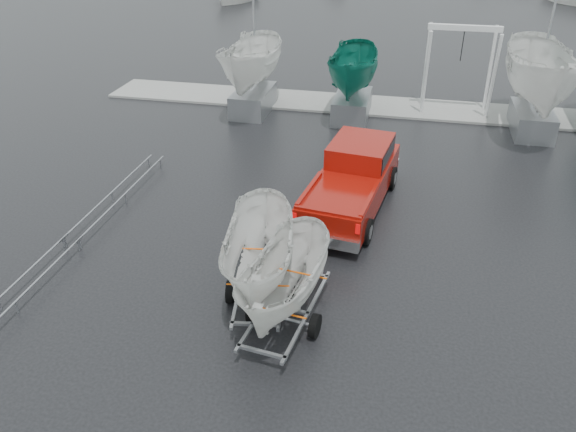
% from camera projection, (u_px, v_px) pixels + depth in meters
% --- Properties ---
extents(ground_plane, '(120.00, 120.00, 0.00)m').
position_uv_depth(ground_plane, '(378.00, 248.00, 16.93)').
color(ground_plane, black).
rests_on(ground_plane, ground).
extents(dock, '(30.00, 3.00, 0.12)m').
position_uv_depth(dock, '(399.00, 107.00, 27.90)').
color(dock, '#979791').
rests_on(dock, ground).
extents(pickup_truck, '(2.90, 6.36, 2.04)m').
position_uv_depth(pickup_truck, '(354.00, 176.00, 18.82)').
color(pickup_truck, maroon).
rests_on(pickup_truck, ground).
extents(trailer_hitched, '(1.85, 3.73, 4.75)m').
position_uv_depth(trailer_hitched, '(286.00, 235.00, 12.71)').
color(trailer_hitched, gray).
rests_on(trailer_hitched, ground).
extents(trailer_parked, '(2.05, 3.75, 5.19)m').
position_uv_depth(trailer_parked, '(259.00, 205.00, 13.49)').
color(trailer_parked, gray).
rests_on(trailer_parked, ground).
extents(boat_hoist, '(3.30, 2.18, 4.12)m').
position_uv_depth(boat_hoist, '(461.00, 57.00, 26.10)').
color(boat_hoist, silver).
rests_on(boat_hoist, ground).
extents(keelboat_0, '(2.38, 3.20, 10.54)m').
position_uv_depth(keelboat_0, '(251.00, 33.00, 25.64)').
color(keelboat_0, gray).
rests_on(keelboat_0, ground).
extents(keelboat_1, '(2.17, 3.20, 6.88)m').
position_uv_depth(keelboat_1, '(356.00, 45.00, 25.10)').
color(keelboat_1, gray).
rests_on(keelboat_1, ground).
extents(keelboat_2, '(2.81, 3.20, 10.99)m').
position_uv_depth(keelboat_2, '(552.00, 29.00, 22.90)').
color(keelboat_2, gray).
rests_on(keelboat_2, ground).
extents(mast_rack_0, '(0.56, 6.50, 0.06)m').
position_uv_depth(mast_rack_0, '(118.00, 193.00, 19.28)').
color(mast_rack_0, gray).
rests_on(mast_rack_0, ground).
extents(mast_rack_1, '(0.56, 6.50, 0.06)m').
position_uv_depth(mast_rack_1, '(6.00, 301.00, 14.21)').
color(mast_rack_1, gray).
rests_on(mast_rack_1, ground).
extents(moored_boat_0, '(3.35, 3.40, 11.60)m').
position_uv_depth(moored_boat_0, '(239.00, 2.00, 55.33)').
color(moored_boat_0, silver).
rests_on(moored_boat_0, ground).
extents(moored_boat_3, '(3.34, 3.39, 11.67)m').
position_uv_depth(moored_boat_3, '(562.00, 1.00, 55.47)').
color(moored_boat_3, silver).
rests_on(moored_boat_3, ground).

